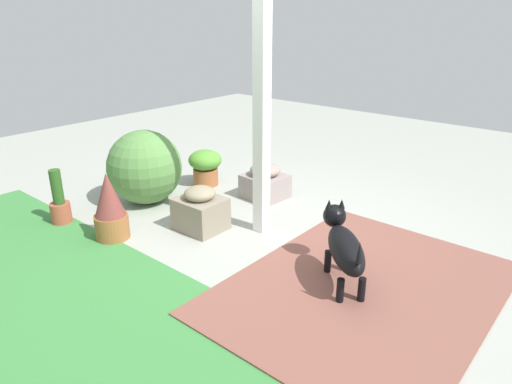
{
  "coord_description": "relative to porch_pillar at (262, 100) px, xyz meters",
  "views": [
    {
      "loc": [
        -2.39,
        3.13,
        2.02
      ],
      "look_at": [
        0.3,
        -0.04,
        0.4
      ],
      "focal_mm": 32.38,
      "sensor_mm": 36.0,
      "label": 1
    }
  ],
  "objects": [
    {
      "name": "terracotta_pot_tall",
      "position": [
        1.68,
        1.19,
        -1.09
      ],
      "size": [
        0.2,
        0.2,
        0.57
      ],
      "color": "#A94E38",
      "rests_on": "ground"
    },
    {
      "name": "dog",
      "position": [
        -1.1,
        0.33,
        -0.95
      ],
      "size": [
        0.7,
        0.71,
        0.58
      ],
      "color": "black",
      "rests_on": "ground"
    },
    {
      "name": "stone_planter_nearest",
      "position": [
        0.52,
        -0.69,
        -1.1
      ],
      "size": [
        0.48,
        0.46,
        0.41
      ],
      "color": "gray",
      "rests_on": "ground"
    },
    {
      "name": "porch_pillar",
      "position": [
        0.0,
        0.0,
        0.0
      ],
      "size": [
        0.12,
        0.12,
        2.58
      ],
      "primitive_type": "cube",
      "color": "white",
      "rests_on": "ground"
    },
    {
      "name": "ground_plane",
      "position": [
        -0.25,
        0.06,
        -1.29
      ],
      "size": [
        12.0,
        12.0,
        0.0
      ],
      "primitive_type": "plane",
      "color": "#A3A79D"
    },
    {
      "name": "stone_planter_mid",
      "position": [
        0.47,
        0.37,
        -1.09
      ],
      "size": [
        0.46,
        0.4,
        0.45
      ],
      "color": "gray",
      "rests_on": "ground"
    },
    {
      "name": "round_shrub",
      "position": [
        1.46,
        0.28,
        -0.87
      ],
      "size": [
        0.83,
        0.83,
        0.83
      ],
      "primitive_type": "sphere",
      "color": "#548643",
      "rests_on": "ground"
    },
    {
      "name": "terracotta_pot_spiky",
      "position": [
        0.98,
        1.05,
        -0.98
      ],
      "size": [
        0.32,
        0.32,
        0.66
      ],
      "color": "#9A5E32",
      "rests_on": "ground"
    },
    {
      "name": "terracotta_pot_broad",
      "position": [
        1.35,
        -0.55,
        -1.04
      ],
      "size": [
        0.41,
        0.41,
        0.44
      ],
      "color": "#9E5D34",
      "rests_on": "ground"
    },
    {
      "name": "brick_path",
      "position": [
        -1.28,
        0.3,
        -1.28
      ],
      "size": [
        1.8,
        2.4,
        0.02
      ],
      "primitive_type": "cube",
      "color": "brown",
      "rests_on": "ground"
    }
  ]
}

